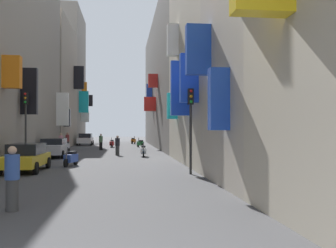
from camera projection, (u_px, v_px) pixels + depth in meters
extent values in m
plane|color=#424244|center=(108.00, 153.00, 33.66)|extent=(140.00, 140.00, 0.00)
cube|color=white|center=(63.00, 109.00, 36.10)|extent=(1.12, 0.47, 3.14)
cube|color=black|center=(29.00, 91.00, 23.73)|extent=(0.99, 0.43, 2.91)
cube|color=orange|center=(12.00, 72.00, 20.19)|extent=(0.92, 0.58, 1.73)
cube|color=#9E9384|center=(45.00, 86.00, 44.89)|extent=(6.00, 13.10, 14.61)
cube|color=black|center=(67.00, 118.00, 40.54)|extent=(0.66, 0.65, 1.86)
cube|color=black|center=(79.00, 78.00, 48.43)|extent=(1.25, 0.64, 2.91)
cube|color=gray|center=(62.00, 78.00, 57.05)|extent=(6.00, 11.31, 19.76)
cube|color=black|center=(89.00, 101.00, 62.05)|extent=(1.24, 0.40, 1.84)
cube|color=white|center=(85.00, 117.00, 56.52)|extent=(1.18, 0.62, 1.55)
cube|color=#19B2BF|center=(84.00, 102.00, 53.89)|extent=(1.34, 0.39, 3.06)
cube|color=orange|center=(84.00, 92.00, 57.57)|extent=(0.74, 0.55, 3.10)
cube|color=blue|center=(219.00, 99.00, 13.03)|extent=(0.67, 0.53, 2.14)
cube|color=blue|center=(198.00, 50.00, 15.76)|extent=(1.02, 0.48, 2.09)
cube|color=#BCB29E|center=(227.00, 54.00, 24.37)|extent=(6.00, 12.47, 13.98)
cube|color=blue|center=(189.00, 78.00, 18.38)|extent=(0.89, 0.46, 2.37)
cube|color=white|center=(177.00, 84.00, 23.35)|extent=(0.61, 0.37, 2.91)
cube|color=white|center=(173.00, 40.00, 25.30)|extent=(0.72, 0.62, 2.10)
cube|color=blue|center=(181.00, 88.00, 20.29)|extent=(1.10, 0.38, 2.92)
cube|color=#19B2BF|center=(172.00, 106.00, 25.68)|extent=(0.68, 0.57, 1.75)
cube|color=slate|center=(177.00, 83.00, 47.53)|extent=(6.00, 34.13, 15.96)
cube|color=blue|center=(149.00, 93.00, 49.11)|extent=(0.73, 0.63, 2.24)
cube|color=red|center=(153.00, 81.00, 40.69)|extent=(1.03, 0.41, 1.46)
cube|color=red|center=(150.00, 104.00, 43.13)|extent=(1.34, 0.49, 1.61)
cube|color=#B7B7BC|center=(54.00, 149.00, 28.64)|extent=(1.78, 4.42, 0.68)
cube|color=black|center=(54.00, 141.00, 28.86)|extent=(1.56, 2.48, 0.46)
cylinder|color=black|center=(62.00, 155.00, 27.28)|extent=(0.18, 0.60, 0.60)
cylinder|color=black|center=(37.00, 155.00, 27.08)|extent=(0.18, 0.60, 0.60)
cylinder|color=black|center=(68.00, 152.00, 30.18)|extent=(0.18, 0.60, 0.60)
cylinder|color=black|center=(46.00, 152.00, 29.98)|extent=(0.18, 0.60, 0.60)
cube|color=gold|center=(26.00, 160.00, 19.17)|extent=(1.65, 4.42, 0.55)
cube|color=black|center=(27.00, 149.00, 19.40)|extent=(1.46, 2.48, 0.56)
cylinder|color=black|center=(36.00, 168.00, 17.81)|extent=(0.18, 0.60, 0.60)
cylinder|color=black|center=(48.00, 163.00, 20.71)|extent=(0.18, 0.60, 0.60)
cylinder|color=black|center=(17.00, 163.00, 20.52)|extent=(0.18, 0.60, 0.60)
cube|color=white|center=(85.00, 140.00, 50.02)|extent=(1.78, 3.93, 0.69)
cube|color=black|center=(86.00, 136.00, 50.22)|extent=(1.56, 2.20, 0.56)
cylinder|color=black|center=(91.00, 143.00, 48.83)|extent=(0.18, 0.60, 0.60)
cylinder|color=black|center=(77.00, 143.00, 48.62)|extent=(0.18, 0.60, 0.60)
cylinder|color=black|center=(93.00, 143.00, 51.40)|extent=(0.18, 0.60, 0.60)
cylinder|color=black|center=(80.00, 143.00, 51.20)|extent=(0.18, 0.60, 0.60)
cube|color=red|center=(112.00, 143.00, 44.25)|extent=(0.53, 1.13, 0.45)
cube|color=black|center=(112.00, 141.00, 44.46)|extent=(0.37, 0.58, 0.16)
cylinder|color=#4C4C51|center=(111.00, 141.00, 43.71)|extent=(0.08, 0.28, 0.68)
cylinder|color=black|center=(111.00, 145.00, 43.56)|extent=(0.14, 0.49, 0.48)
cylinder|color=black|center=(113.00, 145.00, 44.93)|extent=(0.14, 0.49, 0.48)
cube|color=silver|center=(143.00, 151.00, 29.37)|extent=(0.49, 1.20, 0.45)
cube|color=black|center=(143.00, 147.00, 29.59)|extent=(0.34, 0.57, 0.16)
cylinder|color=#4C4C51|center=(143.00, 147.00, 28.78)|extent=(0.07, 0.28, 0.68)
cylinder|color=black|center=(143.00, 154.00, 28.63)|extent=(0.12, 0.48, 0.48)
cylinder|color=black|center=(143.00, 153.00, 30.10)|extent=(0.12, 0.48, 0.48)
cube|color=#2D4CAD|center=(71.00, 158.00, 21.83)|extent=(0.72, 1.15, 0.45)
cube|color=black|center=(72.00, 153.00, 22.04)|extent=(0.47, 0.63, 0.16)
cylinder|color=#4C4C51|center=(67.00, 153.00, 21.31)|extent=(0.14, 0.28, 0.68)
cylinder|color=black|center=(66.00, 163.00, 21.17)|extent=(0.23, 0.49, 0.48)
cylinder|color=black|center=(76.00, 161.00, 22.49)|extent=(0.23, 0.49, 0.48)
cube|color=#287F3D|center=(140.00, 143.00, 44.15)|extent=(0.79, 1.13, 0.45)
cube|color=black|center=(141.00, 141.00, 43.98)|extent=(0.50, 0.64, 0.16)
cylinder|color=#4C4C51|center=(139.00, 140.00, 44.61)|extent=(0.16, 0.28, 0.68)
cylinder|color=black|center=(138.00, 145.00, 44.72)|extent=(0.27, 0.48, 0.48)
cylinder|color=black|center=(143.00, 145.00, 43.57)|extent=(0.27, 0.48, 0.48)
cube|color=orange|center=(133.00, 141.00, 54.32)|extent=(0.75, 1.13, 0.45)
cube|color=black|center=(133.00, 139.00, 54.14)|extent=(0.48, 0.63, 0.16)
cylinder|color=#4C4C51|center=(135.00, 138.00, 54.84)|extent=(0.14, 0.28, 0.68)
cylinder|color=black|center=(135.00, 142.00, 54.96)|extent=(0.25, 0.49, 0.48)
cylinder|color=black|center=(132.00, 142.00, 53.68)|extent=(0.25, 0.49, 0.48)
cylinder|color=#353535|center=(67.00, 146.00, 38.81)|extent=(0.39, 0.39, 0.87)
cylinder|color=maroon|center=(67.00, 138.00, 38.82)|extent=(0.46, 0.46, 0.69)
sphere|color=tan|center=(67.00, 134.00, 38.82)|extent=(0.23, 0.23, 0.23)
cylinder|color=#252525|center=(61.00, 148.00, 34.03)|extent=(0.45, 0.45, 0.87)
cylinder|color=pink|center=(61.00, 139.00, 34.04)|extent=(0.54, 0.54, 0.69)
sphere|color=tan|center=(61.00, 134.00, 34.05)|extent=(0.24, 0.24, 0.24)
cylinder|color=#353535|center=(117.00, 151.00, 30.77)|extent=(0.34, 0.34, 0.78)
cylinder|color=black|center=(117.00, 142.00, 30.78)|extent=(0.40, 0.40, 0.62)
sphere|color=tan|center=(117.00, 137.00, 30.79)|extent=(0.21, 0.21, 0.21)
cylinder|color=black|center=(101.00, 146.00, 38.42)|extent=(0.35, 0.35, 0.80)
cylinder|color=#4C724C|center=(101.00, 139.00, 38.43)|extent=(0.42, 0.42, 0.64)
sphere|color=tan|center=(101.00, 135.00, 38.43)|extent=(0.22, 0.22, 0.22)
cylinder|color=#3F3F3F|center=(12.00, 195.00, 9.91)|extent=(0.41, 0.41, 0.83)
cylinder|color=#335199|center=(12.00, 167.00, 9.92)|extent=(0.49, 0.49, 0.66)
sphere|color=tan|center=(12.00, 150.00, 9.93)|extent=(0.22, 0.22, 0.22)
cylinder|color=#2D2D2D|center=(26.00, 134.00, 23.12)|extent=(0.12, 0.12, 3.67)
cube|color=black|center=(26.00, 98.00, 23.15)|extent=(0.26, 0.26, 0.75)
sphere|color=red|center=(25.00, 94.00, 23.02)|extent=(0.14, 0.14, 0.14)
sphere|color=orange|center=(25.00, 98.00, 23.01)|extent=(0.14, 0.14, 0.14)
sphere|color=green|center=(25.00, 102.00, 23.01)|extent=(0.14, 0.14, 0.14)
cylinder|color=#2D2D2D|center=(191.00, 139.00, 18.01)|extent=(0.12, 0.12, 3.33)
cube|color=black|center=(191.00, 97.00, 18.04)|extent=(0.26, 0.26, 0.75)
sphere|color=red|center=(191.00, 91.00, 17.90)|extent=(0.14, 0.14, 0.14)
sphere|color=orange|center=(191.00, 96.00, 17.90)|extent=(0.14, 0.14, 0.14)
sphere|color=green|center=(191.00, 102.00, 17.90)|extent=(0.14, 0.14, 0.14)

